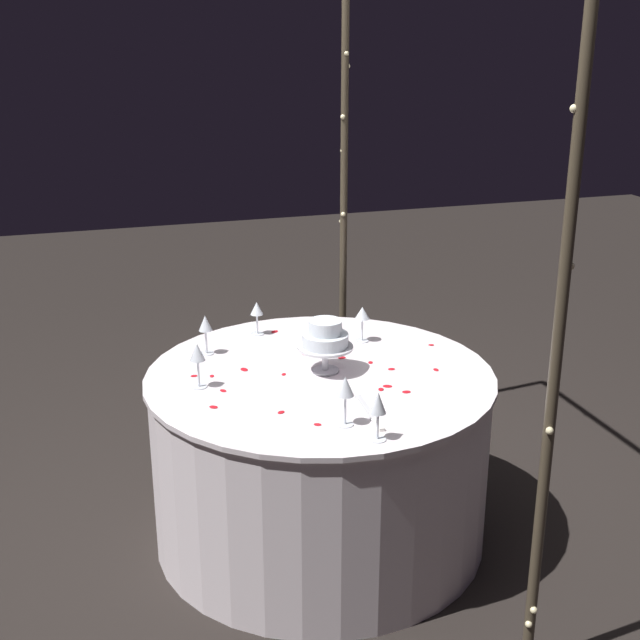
% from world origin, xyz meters
% --- Properties ---
extents(ground_plane, '(12.00, 12.00, 0.00)m').
position_xyz_m(ground_plane, '(0.00, 0.00, 0.00)').
color(ground_plane, black).
extents(decorative_arch, '(1.96, 0.06, 2.30)m').
position_xyz_m(decorative_arch, '(-0.00, 0.42, 1.48)').
color(decorative_arch, '#473D2D').
rests_on(decorative_arch, ground).
extents(main_table, '(1.38, 1.38, 0.73)m').
position_xyz_m(main_table, '(0.00, 0.00, 0.36)').
color(main_table, white).
rests_on(main_table, ground).
extents(tiered_cake, '(0.22, 0.22, 0.21)m').
position_xyz_m(tiered_cake, '(-0.01, 0.03, 0.87)').
color(tiered_cake, silver).
rests_on(tiered_cake, main_table).
extents(wine_glass_0, '(0.06, 0.06, 0.15)m').
position_xyz_m(wine_glass_0, '(-0.51, -0.13, 0.84)').
color(wine_glass_0, silver).
rests_on(wine_glass_0, main_table).
extents(wine_glass_1, '(0.06, 0.06, 0.16)m').
position_xyz_m(wine_glass_1, '(-0.29, 0.28, 0.85)').
color(wine_glass_1, silver).
rests_on(wine_glass_1, main_table).
extents(wine_glass_2, '(0.06, 0.06, 0.17)m').
position_xyz_m(wine_glass_2, '(-0.34, -0.39, 0.85)').
color(wine_glass_2, silver).
rests_on(wine_glass_2, main_table).
extents(wine_glass_3, '(0.06, 0.06, 0.17)m').
position_xyz_m(wine_glass_3, '(0.59, 0.01, 0.85)').
color(wine_glass_3, silver).
rests_on(wine_glass_3, main_table).
extents(wine_glass_4, '(0.06, 0.06, 0.18)m').
position_xyz_m(wine_glass_4, '(0.46, -0.05, 0.86)').
color(wine_glass_4, silver).
rests_on(wine_glass_4, main_table).
extents(wine_glass_5, '(0.06, 0.06, 0.18)m').
position_xyz_m(wine_glass_5, '(-0.01, -0.48, 0.86)').
color(wine_glass_5, silver).
rests_on(wine_glass_5, main_table).
extents(cake_knife, '(0.30, 0.04, 0.01)m').
position_xyz_m(cake_knife, '(0.42, 0.06, 0.73)').
color(cake_knife, silver).
rests_on(cake_knife, main_table).
extents(rose_petal_0, '(0.04, 0.04, 0.00)m').
position_xyz_m(rose_petal_0, '(0.20, 0.21, 0.73)').
color(rose_petal_0, red).
rests_on(rose_petal_0, main_table).
extents(rose_petal_1, '(0.04, 0.04, 0.00)m').
position_xyz_m(rose_petal_1, '(0.18, -0.46, 0.73)').
color(rose_petal_1, red).
rests_on(rose_petal_1, main_table).
extents(rose_petal_2, '(0.03, 0.03, 0.00)m').
position_xyz_m(rose_petal_2, '(-0.04, 0.23, 0.73)').
color(rose_petal_2, red).
rests_on(rose_petal_2, main_table).
extents(rose_petal_3, '(0.03, 0.04, 0.00)m').
position_xyz_m(rose_petal_3, '(0.30, -0.24, 0.73)').
color(rose_petal_3, red).
rests_on(rose_petal_3, main_table).
extents(rose_petal_4, '(0.05, 0.04, 0.00)m').
position_xyz_m(rose_petal_4, '(-0.21, 0.12, 0.73)').
color(rose_petal_4, red).
rests_on(rose_petal_4, main_table).
extents(rose_petal_5, '(0.03, 0.03, 0.00)m').
position_xyz_m(rose_petal_5, '(-0.13, 0.13, 0.73)').
color(rose_petal_5, red).
rests_on(rose_petal_5, main_table).
extents(rose_petal_6, '(0.03, 0.02, 0.00)m').
position_xyz_m(rose_petal_6, '(-0.10, -0.41, 0.73)').
color(rose_petal_6, red).
rests_on(rose_petal_6, main_table).
extents(rose_petal_7, '(0.02, 0.03, 0.00)m').
position_xyz_m(rose_petal_7, '(-0.12, -0.48, 0.73)').
color(rose_petal_7, red).
rests_on(rose_petal_7, main_table).
extents(rose_petal_8, '(0.03, 0.04, 0.00)m').
position_xyz_m(rose_petal_8, '(0.27, 0.25, 0.73)').
color(rose_petal_8, red).
rests_on(rose_petal_8, main_table).
extents(rose_petal_9, '(0.03, 0.04, 0.00)m').
position_xyz_m(rose_petal_9, '(-0.21, 0.01, 0.73)').
color(rose_petal_9, red).
rests_on(rose_petal_9, main_table).
extents(rose_petal_10, '(0.03, 0.03, 0.00)m').
position_xyz_m(rose_petal_10, '(0.43, -0.14, 0.73)').
color(rose_petal_10, red).
rests_on(rose_petal_10, main_table).
extents(rose_petal_11, '(0.02, 0.03, 0.00)m').
position_xyz_m(rose_petal_11, '(0.05, 0.28, 0.73)').
color(rose_petal_11, red).
rests_on(rose_petal_11, main_table).
extents(rose_petal_12, '(0.04, 0.03, 0.00)m').
position_xyz_m(rose_petal_12, '(0.05, -0.40, 0.73)').
color(rose_petal_12, red).
rests_on(rose_petal_12, main_table).
extents(rose_petal_13, '(0.03, 0.02, 0.00)m').
position_xyz_m(rose_petal_13, '(0.10, 0.45, 0.73)').
color(rose_petal_13, red).
rests_on(rose_petal_13, main_table).
extents(rose_petal_14, '(0.02, 0.03, 0.00)m').
position_xyz_m(rose_petal_14, '(-0.15, 0.55, 0.73)').
color(rose_petal_14, red).
rests_on(rose_petal_14, main_table).
extents(rose_petal_15, '(0.04, 0.04, 0.00)m').
position_xyz_m(rose_petal_15, '(-0.51, -0.05, 0.73)').
color(rose_petal_15, red).
rests_on(rose_petal_15, main_table).
extents(rose_petal_16, '(0.03, 0.03, 0.00)m').
position_xyz_m(rose_petal_16, '(-0.03, -0.14, 0.73)').
color(rose_petal_16, red).
rests_on(rose_petal_16, main_table).
extents(rose_petal_17, '(0.04, 0.03, 0.00)m').
position_xyz_m(rose_petal_17, '(0.22, 0.17, 0.73)').
color(rose_petal_17, red).
rests_on(rose_petal_17, main_table).
extents(rose_petal_18, '(0.04, 0.03, 0.00)m').
position_xyz_m(rose_petal_18, '(-0.12, -0.28, 0.73)').
color(rose_petal_18, red).
rests_on(rose_petal_18, main_table).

